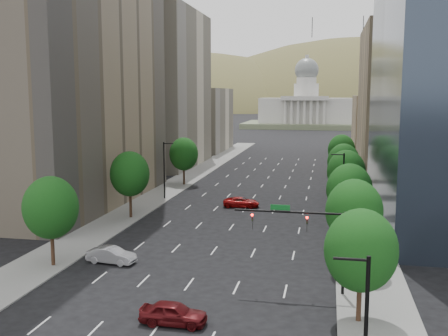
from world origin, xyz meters
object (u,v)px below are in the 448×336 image
Objects in this scene: capitol at (306,110)px; car_maroon at (173,313)px; car_silver at (111,255)px; car_red_far at (241,202)px; traffic_signal at (313,233)px.

car_maroon is (1.00, -227.62, -7.75)m from capitol.
car_maroon reaches higher than car_silver.
car_silver is 28.88m from car_red_far.
capitol is (-10.53, 219.71, 3.40)m from traffic_signal.
traffic_signal is 20.36m from car_silver.
car_red_far is (8.21, 27.68, -0.07)m from car_silver.
traffic_signal is 1.87× the size of car_maroon.
capitol reaches higher than car_silver.
traffic_signal is 1.88× the size of car_silver.
car_maroon reaches higher than car_red_far.
traffic_signal is 13.12m from car_maroon.
capitol is 215.99m from car_silver.
car_red_far is (-11.26, 31.73, -4.44)m from traffic_signal.
capitol is 12.29× the size of car_maroon.
car_maroon is 0.93× the size of car_red_far.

